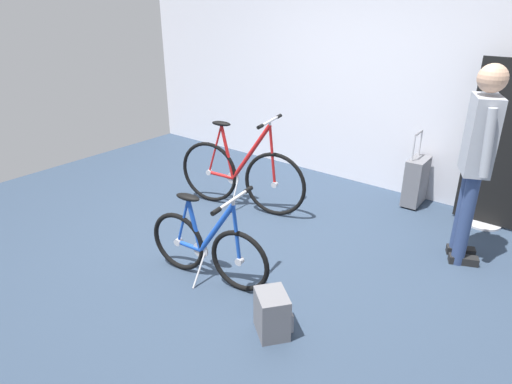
{
  "coord_description": "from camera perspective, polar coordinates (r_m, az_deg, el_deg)",
  "views": [
    {
      "loc": [
        2.28,
        -2.72,
        2.15
      ],
      "look_at": [
        0.02,
        0.15,
        0.55
      ],
      "focal_mm": 31.4,
      "sensor_mm": 36.0,
      "label": 1
    }
  ],
  "objects": [
    {
      "name": "folding_bike_foreground",
      "position": [
        3.64,
        -6.2,
        -6.88
      ],
      "size": [
        1.12,
        0.53,
        0.8
      ],
      "color": "black",
      "rests_on": "ground_plane"
    },
    {
      "name": "ground_plane",
      "position": [
        4.15,
        -1.43,
        -7.55
      ],
      "size": [
        6.94,
        6.94,
        0.0
      ],
      "primitive_type": "plane",
      "color": "#2D3D51"
    },
    {
      "name": "rolling_suitcase",
      "position": [
        5.24,
        19.71,
        1.34
      ],
      "size": [
        0.19,
        0.37,
        0.83
      ],
      "color": "slate",
      "rests_on": "ground_plane"
    },
    {
      "name": "visitor_near_wall",
      "position": [
        4.05,
        26.34,
        4.27
      ],
      "size": [
        0.36,
        0.49,
        1.69
      ],
      "color": "navy",
      "rests_on": "ground_plane"
    },
    {
      "name": "floor_banner_stand",
      "position": [
        4.92,
        28.42,
        4.09
      ],
      "size": [
        0.6,
        0.36,
        1.65
      ],
      "color": "#B7B7BC",
      "rests_on": "ground_plane"
    },
    {
      "name": "display_bike_left",
      "position": [
        4.82,
        -1.96,
        2.23
      ],
      "size": [
        1.47,
        0.53,
        1.04
      ],
      "color": "black",
      "rests_on": "ground_plane"
    },
    {
      "name": "back_wall",
      "position": [
        5.5,
        14.06,
        16.18
      ],
      "size": [
        6.94,
        0.1,
        2.99
      ],
      "primitive_type": "cube",
      "color": "silver",
      "rests_on": "ground_plane"
    },
    {
      "name": "backpack_on_floor",
      "position": [
        3.18,
        2.12,
        -15.24
      ],
      "size": [
        0.32,
        0.32,
        0.32
      ],
      "color": "slate",
      "rests_on": "ground_plane"
    }
  ]
}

